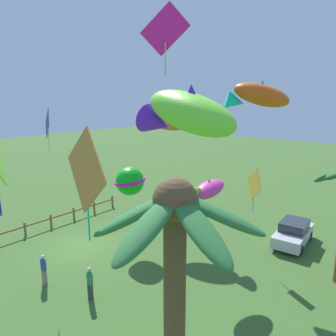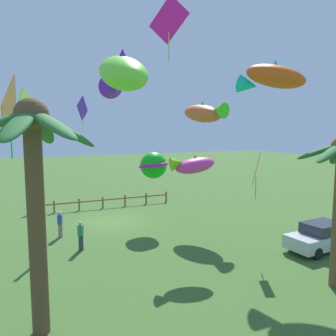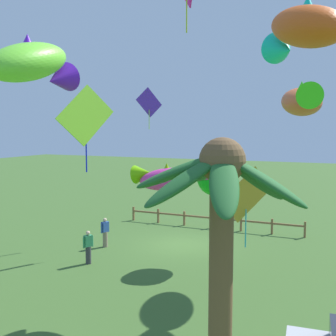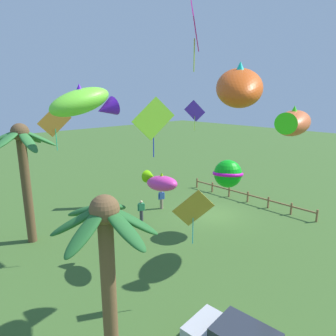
% 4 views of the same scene
% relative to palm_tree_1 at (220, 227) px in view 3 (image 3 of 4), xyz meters
% --- Properties ---
extents(ground_plane, '(120.00, 120.00, 0.00)m').
position_rel_palm_tree_1_xyz_m(ground_plane, '(6.03, -13.23, -4.55)').
color(ground_plane, '#3D6028').
extents(palm_tree_1, '(3.40, 3.19, 6.28)m').
position_rel_palm_tree_1_xyz_m(palm_tree_1, '(0.00, 0.00, 0.00)').
color(palm_tree_1, brown).
rests_on(palm_tree_1, ground).
extents(rail_fence, '(11.58, 0.12, 0.95)m').
position_rel_palm_tree_1_xyz_m(rail_fence, '(5.71, -17.59, -3.98)').
color(rail_fence, brown).
rests_on(rail_fence, ground).
extents(spectator_0, '(0.34, 0.52, 1.59)m').
position_rel_palm_tree_1_xyz_m(spectator_0, '(9.74, -11.22, -3.74)').
color(spectator_0, gray).
rests_on(spectator_0, ground).
extents(spectator_1, '(0.37, 0.51, 1.59)m').
position_rel_palm_tree_1_xyz_m(spectator_1, '(8.96, -8.50, -3.74)').
color(spectator_1, '#38383D').
rests_on(spectator_1, ground).
extents(kite_diamond_0, '(0.94, 1.38, 2.28)m').
position_rel_palm_tree_1_xyz_m(kite_diamond_0, '(7.92, -12.98, 3.25)').
color(kite_diamond_0, '#5629C3').
extents(kite_fish_1, '(2.51, 4.08, 1.70)m').
position_rel_palm_tree_1_xyz_m(kite_fish_1, '(-0.27, -11.39, 3.08)').
color(kite_fish_1, '#D75E2D').
extents(kite_fish_2, '(2.52, 1.24, 1.11)m').
position_rel_palm_tree_1_xyz_m(kite_fish_2, '(3.74, -5.61, 0.14)').
color(kite_fish_2, '#E336A2').
extents(kite_fish_3, '(3.30, 3.89, 1.97)m').
position_rel_palm_tree_1_xyz_m(kite_fish_3, '(-0.86, -5.32, 4.73)').
color(kite_fish_3, '#E35213').
extents(kite_ball_4, '(2.78, 2.78, 1.79)m').
position_rel_palm_tree_1_xyz_m(kite_ball_4, '(3.61, -11.40, -0.47)').
color(kite_ball_4, '#0DB517').
extents(kite_fish_6, '(1.82, 4.14, 2.17)m').
position_rel_palm_tree_1_xyz_m(kite_fish_6, '(7.89, -3.90, 4.09)').
color(kite_fish_6, '#78EE36').
extents(kite_diamond_7, '(1.18, 1.38, 2.47)m').
position_rel_palm_tree_1_xyz_m(kite_diamond_7, '(0.55, -4.57, -0.13)').
color(kite_diamond_7, '#B69327').
extents(kite_diamond_8, '(1.72, 3.17, 4.90)m').
position_rel_palm_tree_1_xyz_m(kite_diamond_8, '(11.22, -11.72, 2.53)').
color(kite_diamond_8, '#8EE52B').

